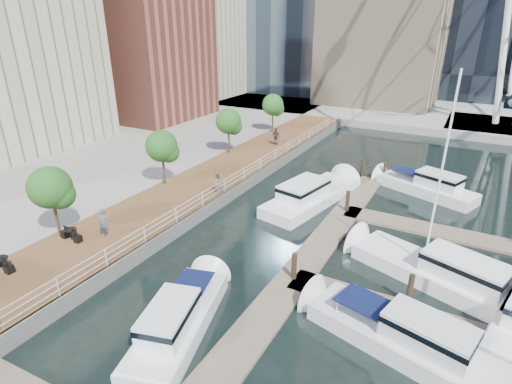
{
  "coord_description": "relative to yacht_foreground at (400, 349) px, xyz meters",
  "views": [
    {
      "loc": [
        10.19,
        -9.47,
        13.45
      ],
      "look_at": [
        -1.65,
        12.05,
        3.0
      ],
      "focal_mm": 28.0,
      "sensor_mm": 36.0,
      "label": 1
    }
  ],
  "objects": [
    {
      "name": "pedestrian_near",
      "position": [
        -17.98,
        -0.34,
        1.96
      ],
      "size": [
        0.8,
        0.63,
        1.93
      ],
      "primitive_type": "imported",
      "rotation": [
        0.0,
        0.0,
        0.26
      ],
      "color": "#4E5469",
      "rests_on": "boardwalk"
    },
    {
      "name": "pier",
      "position": [
        4.75,
        46.38,
        0.5
      ],
      "size": [
        14.0,
        12.0,
        1.0
      ],
      "primitive_type": "cube",
      "color": "gray",
      "rests_on": "ground"
    },
    {
      "name": "street_trees",
      "position": [
        -20.65,
        8.38,
        4.29
      ],
      "size": [
        2.6,
        42.6,
        4.6
      ],
      "color": "#3F2B1C",
      "rests_on": "ground"
    },
    {
      "name": "pedestrian_far",
      "position": [
        -17.72,
        23.42,
        1.95
      ],
      "size": [
        1.16,
        0.6,
        1.89
      ],
      "primitive_type": "imported",
      "rotation": [
        0.0,
        0.0,
        3.01
      ],
      "color": "#2D3339",
      "rests_on": "boardwalk"
    },
    {
      "name": "floating_docks",
      "position": [
        -1.28,
        4.36,
        0.49
      ],
      "size": [
        16.0,
        34.0,
        2.6
      ],
      "color": "#6D6051",
      "rests_on": "ground"
    },
    {
      "name": "pedestrian_mid",
      "position": [
        -15.79,
        8.95,
        1.86
      ],
      "size": [
        0.94,
        1.03,
        1.72
      ],
      "primitive_type": "imported",
      "rotation": [
        0.0,
        0.0,
        -2.0
      ],
      "color": "gray",
      "rests_on": "boardwalk"
    },
    {
      "name": "boardwalk",
      "position": [
        -18.25,
        9.38,
        0.5
      ],
      "size": [
        6.0,
        60.0,
        1.0
      ],
      "primitive_type": "cube",
      "color": "brown",
      "rests_on": "ground"
    },
    {
      "name": "midrise_condos",
      "position": [
        -42.81,
        21.2,
        13.42
      ],
      "size": [
        19.0,
        67.0,
        28.0
      ],
      "color": "#BCAD8E",
      "rests_on": "ground"
    },
    {
      "name": "land_inland",
      "position": [
        -45.25,
        9.38,
        0.5
      ],
      "size": [
        48.0,
        90.0,
        1.0
      ],
      "primitive_type": "cube",
      "color": "gray",
      "rests_on": "ground"
    },
    {
      "name": "ground",
      "position": [
        -9.25,
        -5.62,
        0.0
      ],
      "size": [
        520.0,
        520.0,
        0.0
      ],
      "primitive_type": "plane",
      "color": "black",
      "rests_on": "ground"
    },
    {
      "name": "land_far",
      "position": [
        -9.25,
        96.38,
        0.5
      ],
      "size": [
        200.0,
        114.0,
        1.0
      ],
      "primitive_type": "cube",
      "color": "gray",
      "rests_on": "ground"
    },
    {
      "name": "yacht_foreground",
      "position": [
        0.0,
        0.0,
        0.0
      ],
      "size": [
        9.63,
        4.71,
        2.15
      ],
      "primitive_type": null,
      "rotation": [
        0.0,
        0.0,
        1.32
      ],
      "color": "silver",
      "rests_on": "ground"
    },
    {
      "name": "railing",
      "position": [
        -15.35,
        9.38,
        1.52
      ],
      "size": [
        0.1,
        60.0,
        1.05
      ],
      "primitive_type": null,
      "color": "white",
      "rests_on": "boardwalk"
    },
    {
      "name": "moored_yachts",
      "position": [
        -0.61,
        5.78,
        0.0
      ],
      "size": [
        20.43,
        37.66,
        11.5
      ],
      "color": "white",
      "rests_on": "ground"
    },
    {
      "name": "seawall",
      "position": [
        -15.25,
        9.38,
        0.5
      ],
      "size": [
        0.25,
        60.0,
        1.0
      ],
      "primitive_type": "cube",
      "color": "#595954",
      "rests_on": "ground"
    }
  ]
}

